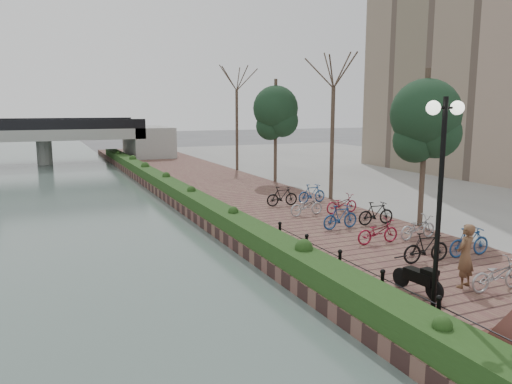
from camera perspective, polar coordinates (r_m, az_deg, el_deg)
promenade at (r=27.23m, az=-0.32°, el=-1.35°), size 8.00×75.00×0.50m
inland_pavement at (r=36.56m, az=23.36°, el=0.67°), size 24.00×75.00×0.50m
hedge at (r=28.36m, az=-8.66°, el=0.11°), size 1.10×56.00×0.60m
chain_fence at (r=12.91m, az=16.99°, el=-11.56°), size 0.10×14.10×0.70m
lamppost at (r=12.14m, az=20.50°, el=3.23°), size 1.02×0.32×5.17m
motorcycle at (r=14.19m, az=17.96°, el=-9.25°), size 0.60×1.47×0.90m
pedestrian at (r=14.99m, az=22.81°, el=-6.73°), size 0.75×0.60×1.79m
bicycle_parking at (r=20.25m, az=13.75°, el=-3.36°), size 2.40×14.69×1.00m
street_trees at (r=24.60m, az=12.84°, el=5.31°), size 3.20×37.12×6.80m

